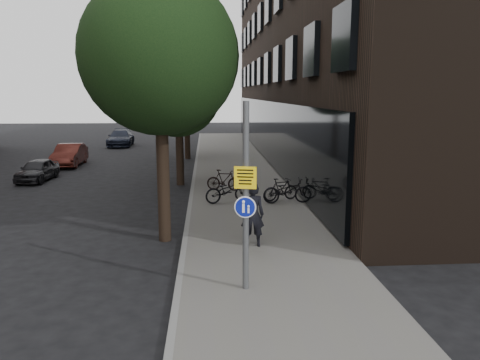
{
  "coord_description": "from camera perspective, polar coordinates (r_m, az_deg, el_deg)",
  "views": [
    {
      "loc": [
        -1.34,
        -8.88,
        4.29
      ],
      "look_at": [
        -0.46,
        3.34,
        2.0
      ],
      "focal_mm": 35.0,
      "sensor_mm": 36.0,
      "label": 1
    }
  ],
  "objects": [
    {
      "name": "parked_bike_curb_near",
      "position": [
        17.98,
        -1.51,
        -1.26
      ],
      "size": [
        1.93,
        1.2,
        0.96
      ],
      "primitive_type": "imported",
      "rotation": [
        0.0,
        0.0,
        1.91
      ],
      "color": "black",
      "rests_on": "sidewalk"
    },
    {
      "name": "curb_edge",
      "position": [
        19.36,
        -5.96,
        -2.08
      ],
      "size": [
        0.15,
        60.0,
        0.13
      ],
      "primitive_type": "cube",
      "color": "slate",
      "rests_on": "ground"
    },
    {
      "name": "parked_car_near",
      "position": [
        25.14,
        -23.46,
        1.13
      ],
      "size": [
        1.48,
        3.26,
        1.09
      ],
      "primitive_type": "imported",
      "rotation": [
        0.0,
        0.0,
        -0.06
      ],
      "color": "black",
      "rests_on": "ground"
    },
    {
      "name": "parked_bike_facade_near",
      "position": [
        17.97,
        5.76,
        -1.28
      ],
      "size": [
        1.9,
        0.77,
        0.98
      ],
      "primitive_type": "imported",
      "rotation": [
        0.0,
        0.0,
        1.63
      ],
      "color": "black",
      "rests_on": "sidewalk"
    },
    {
      "name": "signpost",
      "position": [
        9.77,
        0.71,
        -2.09
      ],
      "size": [
        0.46,
        0.13,
        4.01
      ],
      "rotation": [
        0.0,
        0.0,
        -0.22
      ],
      "color": "#595B5E",
      "rests_on": "sidewalk"
    },
    {
      "name": "ground",
      "position": [
        9.95,
        4.18,
        -14.98
      ],
      "size": [
        120.0,
        120.0,
        0.0
      ],
      "primitive_type": "plane",
      "color": "black",
      "rests_on": "ground"
    },
    {
      "name": "pedestrian",
      "position": [
        12.81,
        1.52,
        -4.24
      ],
      "size": [
        0.68,
        0.47,
        1.78
      ],
      "primitive_type": "imported",
      "rotation": [
        0.0,
        0.0,
        3.08
      ],
      "color": "black",
      "rests_on": "sidewalk"
    },
    {
      "name": "parked_bike_curb_far",
      "position": [
        20.18,
        -1.96,
        -0.02
      ],
      "size": [
        1.59,
        0.81,
        0.92
      ],
      "primitive_type": "imported",
      "rotation": [
        0.0,
        0.0,
        1.31
      ],
      "color": "black",
      "rests_on": "sidewalk"
    },
    {
      "name": "building_right_dark_brick",
      "position": [
        32.75,
        14.18,
        18.55
      ],
      "size": [
        12.0,
        40.0,
        18.0
      ],
      "primitive_type": "cube",
      "color": "black",
      "rests_on": "ground"
    },
    {
      "name": "parked_car_far",
      "position": [
        39.56,
        -14.33,
        5.0
      ],
      "size": [
        2.03,
        4.62,
        1.32
      ],
      "primitive_type": "imported",
      "rotation": [
        0.0,
        0.0,
        0.04
      ],
      "color": "black",
      "rests_on": "ground"
    },
    {
      "name": "street_tree_mid",
      "position": [
        22.07,
        -7.37,
        12.64
      ],
      "size": [
        5.0,
        5.0,
        7.8
      ],
      "color": "black",
      "rests_on": "ground"
    },
    {
      "name": "street_tree_far",
      "position": [
        31.05,
        -6.44,
        12.04
      ],
      "size": [
        5.0,
        5.0,
        7.8
      ],
      "color": "black",
      "rests_on": "ground"
    },
    {
      "name": "parked_car_mid",
      "position": [
        29.65,
        -20.07,
        2.89
      ],
      "size": [
        1.48,
        3.96,
        1.29
      ],
      "primitive_type": "imported",
      "rotation": [
        0.0,
        0.0,
        0.03
      ],
      "color": "#4E1C16",
      "rests_on": "ground"
    },
    {
      "name": "parked_bike_facade_far",
      "position": [
        18.39,
        5.0,
        -1.13
      ],
      "size": [
        1.54,
        0.92,
        0.89
      ],
      "primitive_type": "imported",
      "rotation": [
        0.0,
        0.0,
        1.93
      ],
      "color": "black",
      "rests_on": "sidewalk"
    },
    {
      "name": "sidewalk",
      "position": [
        19.41,
        0.69,
        -2.0
      ],
      "size": [
        4.5,
        60.0,
        0.12
      ],
      "primitive_type": "cube",
      "color": "#5D5A56",
      "rests_on": "ground"
    },
    {
      "name": "street_tree_near",
      "position": [
        13.6,
        -9.39,
        13.9
      ],
      "size": [
        4.4,
        4.4,
        7.5
      ],
      "color": "black",
      "rests_on": "ground"
    }
  ]
}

